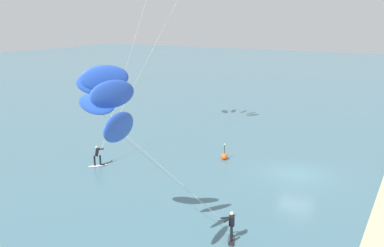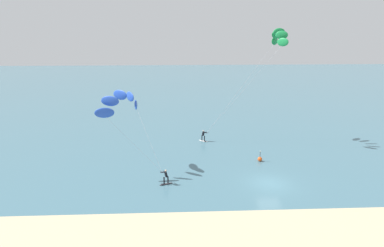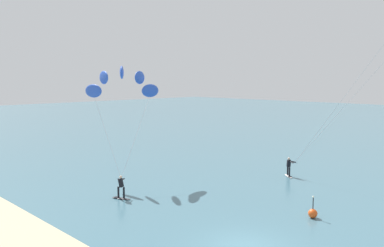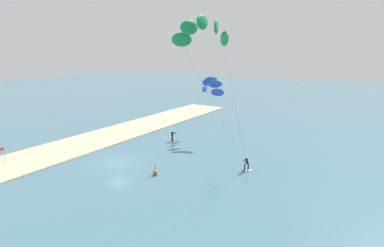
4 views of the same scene
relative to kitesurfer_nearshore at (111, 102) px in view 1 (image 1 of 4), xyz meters
name	(u,v)px [view 1 (image 1 of 4)]	position (x,y,z in m)	size (l,w,h in m)	color
ground_plane	(297,175)	(15.81, -3.94, -7.91)	(240.00, 240.00, 0.00)	#426B7A
kitesurfer_nearshore	(111,102)	(0.00, 0.00, 0.00)	(8.15, 7.13, 9.51)	#333338
marker_buoy	(224,156)	(16.23, 2.29, -7.61)	(0.56, 0.56, 1.38)	#EA5119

